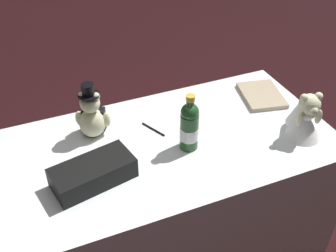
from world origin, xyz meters
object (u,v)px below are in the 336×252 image
object	(u,v)px
champagne_bottle	(189,126)
gift_case_black	(93,173)
teddy_bear_groom	(92,116)
signing_pen	(153,129)
teddy_bear_bride	(305,116)
guestbook	(262,95)

from	to	relation	value
champagne_bottle	gift_case_black	size ratio (longest dim) A/B	0.77
teddy_bear_groom	signing_pen	distance (m)	0.30
teddy_bear_bride	gift_case_black	world-z (taller)	teddy_bear_bride
signing_pen	gift_case_black	world-z (taller)	gift_case_black
champagne_bottle	teddy_bear_bride	bearing A→B (deg)	-12.63
guestbook	champagne_bottle	bearing A→B (deg)	-145.16
teddy_bear_bride	champagne_bottle	xyz separation A→B (m)	(-0.54, 0.12, 0.02)
teddy_bear_bride	champagne_bottle	bearing A→B (deg)	167.37
teddy_bear_bride	gift_case_black	xyz separation A→B (m)	(-1.00, 0.07, -0.06)
teddy_bear_groom	guestbook	distance (m)	0.93
signing_pen	gift_case_black	bearing A→B (deg)	-146.48
teddy_bear_groom	champagne_bottle	distance (m)	0.46
teddy_bear_bride	guestbook	xyz separation A→B (m)	(0.00, 0.35, -0.09)
gift_case_black	guestbook	xyz separation A→B (m)	(1.01, 0.28, -0.04)
teddy_bear_bride	signing_pen	size ratio (longest dim) A/B	1.70
teddy_bear_groom	guestbook	world-z (taller)	teddy_bear_groom
champagne_bottle	gift_case_black	world-z (taller)	champagne_bottle
teddy_bear_bride	champagne_bottle	distance (m)	0.56
guestbook	teddy_bear_groom	bearing A→B (deg)	-170.13
signing_pen	champagne_bottle	bearing A→B (deg)	-59.84
teddy_bear_bride	signing_pen	xyz separation A→B (m)	(-0.65, 0.31, -0.10)
gift_case_black	guestbook	size ratio (longest dim) A/B	1.38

